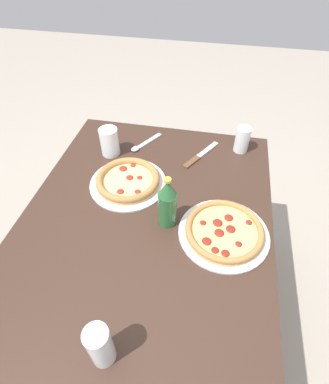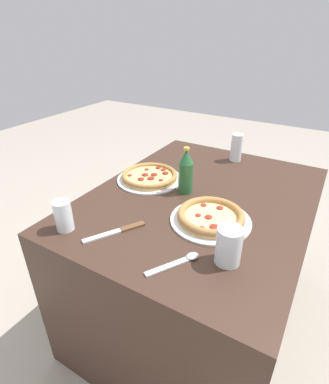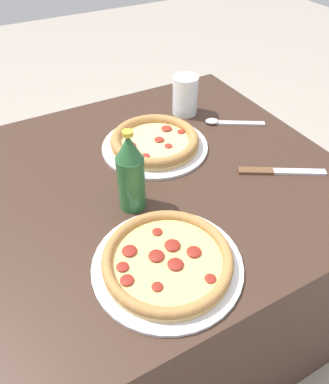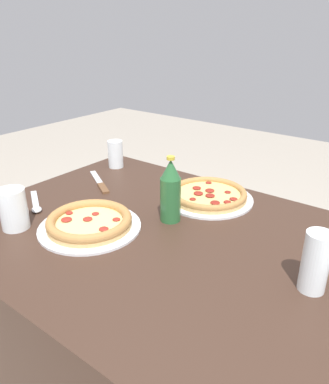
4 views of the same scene
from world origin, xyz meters
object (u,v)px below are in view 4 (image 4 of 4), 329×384
object	(u,v)px
glass_water	(13,210)
knife	(100,183)
pizza_margherita	(90,222)
beer_bottle	(169,191)
spoon	(36,205)
glass_iced_tea	(315,264)
glass_orange_juice	(116,155)
pizza_veggie	(208,195)

from	to	relation	value
glass_water	knife	xyz separation A→B (m)	(0.05, -0.40, -0.06)
pizza_margherita	beer_bottle	bearing A→B (deg)	-129.20
spoon	glass_iced_tea	bearing A→B (deg)	-171.83
pizza_margherita	glass_orange_juice	bearing A→B (deg)	-54.16
beer_bottle	knife	size ratio (longest dim) A/B	0.98
glass_iced_tea	spoon	world-z (taller)	glass_iced_tea
glass_orange_juice	glass_iced_tea	bearing A→B (deg)	161.09
glass_water	knife	world-z (taller)	glass_water
pizza_margherita	glass_orange_juice	distance (m)	0.55
spoon	pizza_margherita	bearing A→B (deg)	-177.86
pizza_margherita	glass_orange_juice	size ratio (longest dim) A/B	2.65
glass_orange_juice	glass_water	distance (m)	0.59
glass_orange_juice	beer_bottle	distance (m)	0.54
pizza_margherita	glass_water	world-z (taller)	glass_water
pizza_veggie	glass_water	distance (m)	0.64
spoon	knife	bearing A→B (deg)	-94.78
glass_water	knife	distance (m)	0.41
spoon	beer_bottle	bearing A→B (deg)	-154.09
knife	glass_water	bearing A→B (deg)	97.82
glass_orange_juice	knife	distance (m)	0.20
pizza_margherita	glass_water	bearing A→B (deg)	36.25
glass_water	glass_iced_tea	distance (m)	0.85
knife	pizza_veggie	bearing A→B (deg)	-162.50
pizza_margherita	beer_bottle	world-z (taller)	beer_bottle
pizza_veggie	glass_orange_juice	xyz separation A→B (m)	(0.50, -0.05, 0.03)
glass_water	knife	bearing A→B (deg)	-82.18
glass_iced_tea	spoon	distance (m)	0.90
glass_water	pizza_veggie	bearing A→B (deg)	-124.25
knife	glass_iced_tea	bearing A→B (deg)	170.32
pizza_margherita	spoon	distance (m)	0.26
pizza_margherita	beer_bottle	xyz separation A→B (m)	(-0.16, -0.19, 0.08)
glass_orange_juice	glass_iced_tea	xyz separation A→B (m)	(-0.95, 0.32, 0.02)
glass_orange_juice	glass_iced_tea	size ratio (longest dim) A/B	0.78
pizza_margherita	pizza_veggie	bearing A→B (deg)	-114.26
beer_bottle	pizza_veggie	bearing A→B (deg)	-95.94
pizza_veggie	spoon	xyz separation A→B (m)	(0.44, 0.41, -0.01)
glass_orange_juice	beer_bottle	xyz separation A→B (m)	(-0.48, 0.25, 0.05)
pizza_margherita	beer_bottle	distance (m)	0.26
glass_water	spoon	world-z (taller)	glass_water
pizza_margherita	glass_iced_tea	distance (m)	0.64
glass_orange_juice	spoon	size ratio (longest dim) A/B	0.66
beer_bottle	spoon	bearing A→B (deg)	25.91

